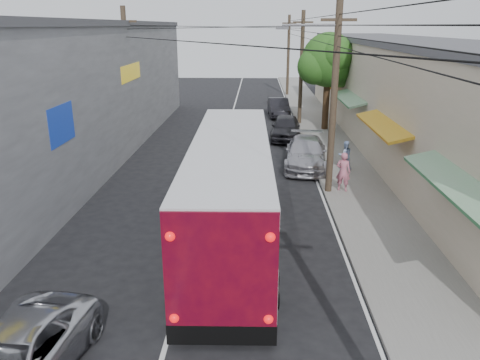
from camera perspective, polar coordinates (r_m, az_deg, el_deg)
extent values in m
cube|color=slate|center=(27.65, 11.30, 3.45)|extent=(3.00, 80.00, 0.12)
cube|color=beige|center=(30.03, 19.69, 9.65)|extent=(6.00, 40.00, 6.00)
cube|color=#4C4C51|center=(29.78, 20.35, 15.54)|extent=(6.20, 40.00, 0.30)
cube|color=#197231|center=(14.22, 25.43, -0.23)|extent=(1.39, 6.00, 0.46)
cube|color=orange|center=(21.55, 17.37, 6.55)|extent=(1.39, 6.00, 0.46)
cube|color=#197231|center=(29.23, 13.40, 9.80)|extent=(1.39, 6.00, 0.46)
cube|color=orange|center=(37.05, 11.06, 11.67)|extent=(1.39, 6.00, 0.46)
cube|color=#197231|center=(44.93, 9.53, 12.88)|extent=(1.39, 6.00, 0.46)
cube|color=gray|center=(26.79, -21.44, 9.60)|extent=(7.00, 36.00, 7.00)
cube|color=#4C4C51|center=(26.56, -22.37, 17.27)|extent=(7.20, 36.00, 0.30)
cube|color=#1433A5|center=(18.17, -21.07, 6.35)|extent=(0.12, 2.20, 1.40)
cube|color=yellow|center=(27.43, -13.25, 12.66)|extent=(0.12, 4.00, 0.90)
cylinder|color=#473828|center=(19.87, 11.35, 9.32)|extent=(0.28, 0.28, 8.00)
cube|color=#473828|center=(19.64, 11.96, 18.57)|extent=(1.40, 0.12, 0.12)
cylinder|color=#473828|center=(34.66, 7.48, 13.24)|extent=(0.28, 0.28, 8.00)
cube|color=#473828|center=(34.53, 7.71, 18.53)|extent=(1.40, 0.12, 0.12)
cylinder|color=#473828|center=(49.58, 5.90, 14.79)|extent=(0.28, 0.28, 8.00)
cube|color=#473828|center=(49.49, 6.03, 18.49)|extent=(1.40, 0.12, 0.12)
cylinder|color=#473828|center=(27.52, -13.48, 11.61)|extent=(0.28, 0.28, 8.00)
cube|color=#473828|center=(27.36, -14.00, 18.26)|extent=(1.40, 0.12, 0.12)
cylinder|color=#59595E|center=(19.49, 8.57, 18.16)|extent=(2.20, 0.10, 0.10)
cube|color=#59595E|center=(19.41, 5.16, 17.99)|extent=(0.50, 0.18, 0.12)
cylinder|color=#3F2B19|center=(33.11, 10.44, 9.37)|extent=(0.44, 0.44, 4.00)
sphere|color=#1D4A13|center=(32.81, 10.73, 14.20)|extent=(3.60, 3.60, 3.60)
sphere|color=#1D4A13|center=(33.60, 12.25, 13.17)|extent=(2.60, 2.60, 2.60)
sphere|color=#1D4A13|center=(32.32, 9.17, 13.52)|extent=(2.40, 2.40, 2.40)
sphere|color=#1D4A13|center=(31.86, 11.77, 14.75)|extent=(2.20, 2.20, 2.20)
sphere|color=#1D4A13|center=(33.64, 10.00, 14.68)|extent=(2.00, 2.00, 2.00)
cube|color=silver|center=(15.86, -1.11, -3.36)|extent=(2.68, 11.87, 1.87)
cube|color=black|center=(15.88, -1.07, 1.94)|extent=(2.66, 9.90, 0.99)
cube|color=silver|center=(15.22, -1.15, 3.90)|extent=(2.68, 11.87, 0.49)
cube|color=maroon|center=(10.15, -2.36, -11.38)|extent=(2.45, 0.12, 2.86)
cube|color=black|center=(10.98, -2.26, -18.32)|extent=(2.47, 0.14, 0.49)
sphere|color=red|center=(10.80, -8.01, -16.31)|extent=(0.22, 0.22, 0.22)
sphere|color=red|center=(10.70, 3.49, -16.54)|extent=(0.22, 0.22, 0.22)
sphere|color=red|center=(9.82, -8.52, -6.80)|extent=(0.22, 0.22, 0.22)
sphere|color=red|center=(9.70, 3.71, -6.95)|extent=(0.22, 0.22, 0.22)
cylinder|color=black|center=(12.56, -7.57, -13.04)|extent=(0.31, 0.99, 0.99)
cylinder|color=black|center=(12.45, 4.04, -13.22)|extent=(0.31, 0.99, 0.99)
cylinder|color=black|center=(18.93, -4.50, -1.81)|extent=(0.31, 0.99, 0.99)
cylinder|color=black|center=(18.86, 2.97, -1.86)|extent=(0.31, 0.99, 0.99)
cylinder|color=black|center=(20.32, -4.12, -0.38)|extent=(0.31, 0.99, 0.99)
cylinder|color=black|center=(20.25, 2.84, -0.41)|extent=(0.31, 0.99, 0.99)
imported|color=silver|center=(11.02, -25.91, -19.15)|extent=(2.57, 4.70, 1.25)
imported|color=#AAA9B1|center=(24.37, 8.04, 3.28)|extent=(2.60, 5.29, 1.48)
imported|color=#27262B|center=(30.36, 5.61, 6.40)|extent=(2.18, 4.58, 1.51)
imported|color=black|center=(38.14, 4.73, 8.81)|extent=(1.76, 4.42, 1.43)
imported|color=#C66881|center=(20.69, 12.47, 1.00)|extent=(0.74, 0.62, 1.72)
imported|color=#9CB5E3|center=(23.91, 12.68, 2.97)|extent=(0.77, 0.64, 1.44)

